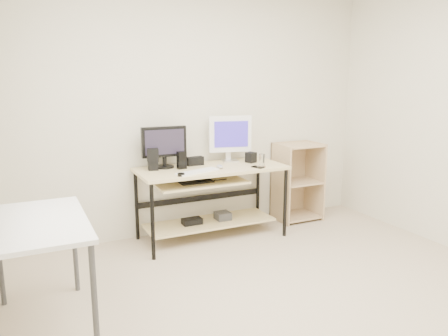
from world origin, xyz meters
name	(u,v)px	position (x,y,z in m)	size (l,w,h in m)	color
room	(293,129)	(-0.14, 0.04, 1.32)	(4.01, 4.01, 2.62)	#C6B398
desk	(209,188)	(-0.03, 1.66, 0.54)	(1.50, 0.65, 0.75)	beige
side_table	(38,233)	(-1.68, 0.60, 0.67)	(0.60, 1.00, 0.75)	white
shelf_unit	(296,181)	(1.15, 1.82, 0.45)	(0.50, 0.40, 0.90)	tan
black_monitor	(164,144)	(-0.43, 1.83, 0.99)	(0.45, 0.19, 0.41)	black
white_imac	(230,135)	(0.31, 1.85, 1.03)	(0.46, 0.15, 0.49)	silver
keyboard	(198,172)	(-0.22, 1.48, 0.76)	(0.45, 0.13, 0.02)	white
mouse	(220,167)	(0.05, 1.57, 0.77)	(0.06, 0.10, 0.04)	#B7B7BC
center_speaker	(195,161)	(-0.11, 1.82, 0.79)	(0.18, 0.08, 0.09)	black
speaker_left	(153,159)	(-0.57, 1.78, 0.86)	(0.13, 0.13, 0.21)	black
speaker_right	(251,157)	(0.48, 1.70, 0.80)	(0.09, 0.09, 0.11)	black
audio_controller	(182,160)	(-0.30, 1.71, 0.84)	(0.09, 0.05, 0.18)	black
volume_puck	(181,175)	(-0.42, 1.40, 0.76)	(0.07, 0.07, 0.03)	black
smartphone	(258,167)	(0.41, 1.43, 0.75)	(0.07, 0.13, 0.01)	black
coaster	(262,167)	(0.47, 1.45, 0.75)	(0.08, 0.08, 0.01)	#A87B4C
drinking_glass	(262,160)	(0.47, 1.45, 0.82)	(0.06, 0.06, 0.13)	white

